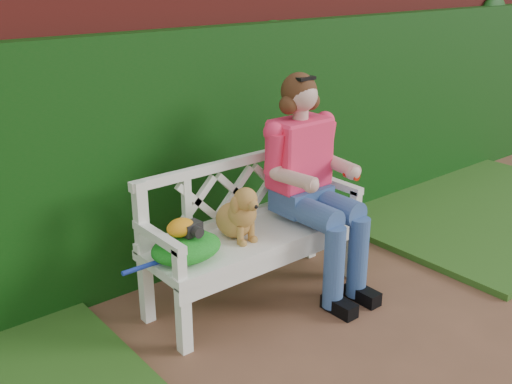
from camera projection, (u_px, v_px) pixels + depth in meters
ground at (388, 360)px, 3.37m from camera, size 60.00×60.00×0.00m
brick_wall at (193, 109)px, 4.35m from camera, size 10.00×0.30×2.20m
ivy_hedge at (211, 149)px, 4.28m from camera, size 10.00×0.18×1.70m
grass_right at (479, 207)px, 5.43m from camera, size 2.60×2.00×0.05m
garden_bench at (256, 265)px, 3.93m from camera, size 1.64×0.78×0.48m
seated_woman at (304, 183)px, 3.98m from camera, size 0.71×0.89×1.45m
dog at (237, 211)px, 3.69m from camera, size 0.27×0.35×0.36m
tennis_racket at (183, 253)px, 3.51m from camera, size 0.66×0.49×0.03m
green_bag at (186, 247)px, 3.46m from camera, size 0.48×0.39×0.15m
camera_item at (191, 228)px, 3.43m from camera, size 0.12×0.09×0.08m
baseball_glove at (181, 227)px, 3.41m from camera, size 0.20×0.17×0.11m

